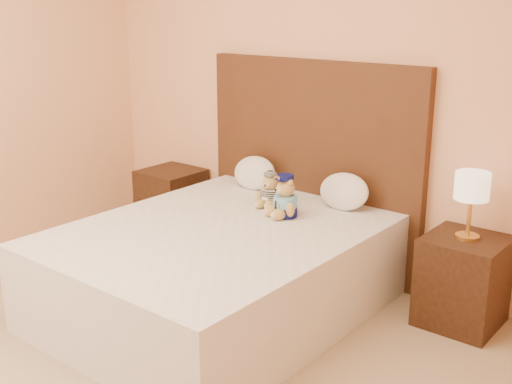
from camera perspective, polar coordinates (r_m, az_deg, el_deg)
room_walls at (r=3.20m, az=-13.10°, el=14.79°), size 4.04×4.52×2.72m
bed at (r=4.04m, az=-3.34°, el=-6.93°), size 1.60×2.00×0.55m
headboard at (r=4.64m, az=4.97°, el=2.38°), size 1.75×0.08×1.50m
nightstand_left at (r=5.40m, az=-7.48°, el=-0.89°), size 0.45×0.45×0.55m
nightstand_right at (r=4.07m, az=17.90°, el=-7.54°), size 0.45×0.45×0.55m
lamp at (r=3.88m, az=18.64°, el=0.22°), size 0.20×0.20×0.40m
teddy_police at (r=4.11m, az=2.64°, el=-0.35°), size 0.31×0.30×0.28m
teddy_prisoner at (r=4.31m, az=1.28°, el=0.17°), size 0.22×0.21×0.23m
pillow_left at (r=4.74m, az=-0.14°, el=1.86°), size 0.36×0.24×0.26m
pillow_right at (r=4.31m, az=7.83°, el=0.20°), size 0.36×0.24×0.26m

